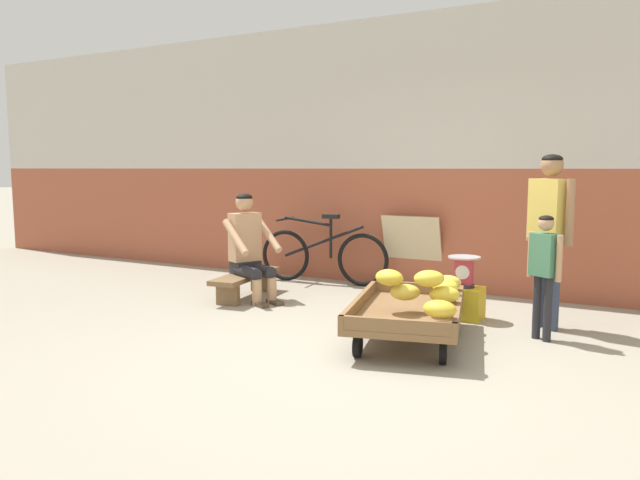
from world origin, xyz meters
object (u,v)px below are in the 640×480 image
at_px(plastic_crate, 463,303).
at_px(customer_adult, 550,221).
at_px(vendor_seated, 249,247).
at_px(weighing_scale, 464,271).
at_px(customer_child, 544,263).
at_px(banana_cart, 408,313).
at_px(sign_board, 413,252).
at_px(bicycle_near_left, 323,255).
at_px(low_bench, 246,280).
at_px(shopping_bag, 431,316).

distance_m(plastic_crate, customer_adult, 1.09).
distance_m(vendor_seated, weighing_scale, 2.28).
relative_size(vendor_seated, customer_child, 1.10).
bearing_deg(banana_cart, plastic_crate, 79.06).
height_order(sign_board, customer_child, customer_child).
xyz_separation_m(vendor_seated, bicycle_near_left, (0.27, 1.17, -0.21)).
relative_size(vendor_seated, plastic_crate, 3.17).
relative_size(vendor_seated, customer_adult, 0.75).
relative_size(plastic_crate, customer_child, 0.35).
bearing_deg(customer_adult, low_bench, -175.46).
relative_size(bicycle_near_left, sign_board, 1.91).
bearing_deg(sign_board, bicycle_near_left, -166.08).
bearing_deg(customer_adult, sign_board, 145.23).
distance_m(customer_child, shopping_bag, 1.05).
xyz_separation_m(vendor_seated, sign_board, (1.33, 1.44, -0.14)).
relative_size(low_bench, bicycle_near_left, 0.68).
bearing_deg(low_bench, sign_board, 44.77).
bearing_deg(weighing_scale, banana_cart, -100.95).
height_order(plastic_crate, customer_child, customer_child).
bearing_deg(bicycle_near_left, banana_cart, -46.09).
height_order(banana_cart, vendor_seated, vendor_seated).
height_order(vendor_seated, customer_adult, customer_adult).
bearing_deg(shopping_bag, weighing_scale, 74.50).
height_order(banana_cart, low_bench, banana_cart).
bearing_deg(vendor_seated, shopping_bag, -6.56).
xyz_separation_m(banana_cart, sign_board, (-0.74, 2.14, 0.19)).
bearing_deg(low_bench, customer_adult, 4.54).
bearing_deg(vendor_seated, weighing_scale, 6.76).
xyz_separation_m(plastic_crate, shopping_bag, (-0.14, -0.51, -0.03)).
bearing_deg(bicycle_near_left, vendor_seated, -102.84).
relative_size(customer_child, shopping_bag, 4.30).
bearing_deg(banana_cart, shopping_bag, 84.28).
xyz_separation_m(weighing_scale, shopping_bag, (-0.14, -0.51, -0.33)).
xyz_separation_m(banana_cart, low_bench, (-2.15, 0.74, -0.04)).
height_order(plastic_crate, weighing_scale, weighing_scale).
distance_m(weighing_scale, sign_board, 1.49).
bearing_deg(low_bench, vendor_seated, -25.09).
height_order(weighing_scale, bicycle_near_left, bicycle_near_left).
distance_m(low_bench, customer_adult, 3.17).
bearing_deg(low_bench, banana_cart, -18.97).
xyz_separation_m(low_bench, plastic_crate, (2.34, 0.23, -0.05)).
distance_m(banana_cart, customer_adult, 1.52).
bearing_deg(vendor_seated, sign_board, 47.18).
height_order(low_bench, customer_adult, customer_adult).
bearing_deg(sign_board, weighing_scale, -51.50).
bearing_deg(customer_child, banana_cart, -148.59).
bearing_deg(banana_cart, weighing_scale, 79.05).
distance_m(banana_cart, customer_child, 1.18).
bearing_deg(low_bench, weighing_scale, 5.63).
height_order(bicycle_near_left, customer_adult, customer_adult).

